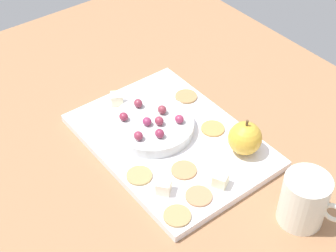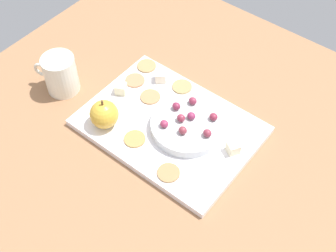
# 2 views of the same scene
# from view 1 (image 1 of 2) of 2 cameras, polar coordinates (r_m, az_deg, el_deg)

# --- Properties ---
(table) EXTENTS (1.13, 0.97, 0.05)m
(table) POSITION_cam_1_polar(r_m,az_deg,el_deg) (1.07, -1.34, -1.42)
(table) COLOR #996B48
(table) RESTS_ON ground
(platter) EXTENTS (0.39, 0.28, 0.02)m
(platter) POSITION_cam_1_polar(r_m,az_deg,el_deg) (1.02, 0.19, -1.71)
(platter) COLOR white
(platter) RESTS_ON table
(serving_dish) EXTENTS (0.17, 0.17, 0.02)m
(serving_dish) POSITION_cam_1_polar(r_m,az_deg,el_deg) (1.02, -1.76, 0.03)
(serving_dish) COLOR silver
(serving_dish) RESTS_ON platter
(apple_whole) EXTENTS (0.07, 0.07, 0.07)m
(apple_whole) POSITION_cam_1_polar(r_m,az_deg,el_deg) (0.97, 8.67, -1.36)
(apple_whole) COLOR gold
(apple_whole) RESTS_ON platter
(apple_stem) EXTENTS (0.01, 0.01, 0.01)m
(apple_stem) POSITION_cam_1_polar(r_m,az_deg,el_deg) (0.95, 8.91, 0.34)
(apple_stem) COLOR brown
(apple_stem) RESTS_ON apple_whole
(cheese_cube_0) EXTENTS (0.03, 0.03, 0.03)m
(cheese_cube_0) POSITION_cam_1_polar(r_m,az_deg,el_deg) (0.92, 5.93, -6.06)
(cheese_cube_0) COLOR #EFE9BE
(cheese_cube_0) RESTS_ON platter
(cheese_cube_1) EXTENTS (0.03, 0.03, 0.03)m
(cheese_cube_1) POSITION_cam_1_polar(r_m,az_deg,el_deg) (1.09, -5.79, 3.07)
(cheese_cube_1) COLOR #F9EDBF
(cheese_cube_1) RESTS_ON platter
(cheese_cube_2) EXTENTS (0.04, 0.04, 0.03)m
(cheese_cube_2) POSITION_cam_1_polar(r_m,az_deg,el_deg) (0.91, -0.50, -6.85)
(cheese_cube_2) COLOR #F9EBCC
(cheese_cube_2) RESTS_ON platter
(cracker_0) EXTENTS (0.05, 0.05, 0.00)m
(cracker_0) POSITION_cam_1_polar(r_m,az_deg,el_deg) (1.03, 5.07, -0.29)
(cracker_0) COLOR tan
(cracker_0) RESTS_ON platter
(cracker_1) EXTENTS (0.05, 0.05, 0.00)m
(cracker_1) POSITION_cam_1_polar(r_m,az_deg,el_deg) (1.11, 2.06, 3.35)
(cracker_1) COLOR #A88050
(cracker_1) RESTS_ON platter
(cracker_2) EXTENTS (0.05, 0.05, 0.00)m
(cracker_2) POSITION_cam_1_polar(r_m,az_deg,el_deg) (0.91, 3.49, -7.90)
(cracker_2) COLOR tan
(cracker_2) RESTS_ON platter
(cracker_3) EXTENTS (0.05, 0.05, 0.00)m
(cracker_3) POSITION_cam_1_polar(r_m,az_deg,el_deg) (0.94, -3.25, -5.61)
(cracker_3) COLOR tan
(cracker_3) RESTS_ON platter
(cracker_4) EXTENTS (0.05, 0.05, 0.00)m
(cracker_4) POSITION_cam_1_polar(r_m,az_deg,el_deg) (0.95, 1.81, -5.00)
(cracker_4) COLOR tan
(cracker_4) RESTS_ON platter
(cracker_5) EXTENTS (0.05, 0.05, 0.00)m
(cracker_5) POSITION_cam_1_polar(r_m,az_deg,el_deg) (0.88, 1.04, -10.09)
(cracker_5) COLOR tan
(cracker_5) RESTS_ON platter
(grape_0) EXTENTS (0.02, 0.02, 0.02)m
(grape_0) POSITION_cam_1_polar(r_m,az_deg,el_deg) (1.03, -0.68, 1.87)
(grape_0) COLOR #8B3642
(grape_0) RESTS_ON serving_dish
(grape_1) EXTENTS (0.02, 0.02, 0.02)m
(grape_1) POSITION_cam_1_polar(r_m,az_deg,el_deg) (1.01, 1.28, 0.79)
(grape_1) COLOR #9A3152
(grape_1) RESTS_ON serving_dish
(grape_2) EXTENTS (0.02, 0.02, 0.02)m
(grape_2) POSITION_cam_1_polar(r_m,az_deg,el_deg) (1.00, -2.38, 0.51)
(grape_2) COLOR #8D2E54
(grape_2) RESTS_ON serving_dish
(grape_3) EXTENTS (0.02, 0.02, 0.02)m
(grape_3) POSITION_cam_1_polar(r_m,az_deg,el_deg) (1.05, -3.38, 2.58)
(grape_3) COLOR #8B3345
(grape_3) RESTS_ON serving_dish
(grape_4) EXTENTS (0.02, 0.02, 0.02)m
(grape_4) POSITION_cam_1_polar(r_m,az_deg,el_deg) (0.97, -3.36, -1.11)
(grape_4) COLOR #8C2E46
(grape_4) RESTS_ON serving_dish
(grape_5) EXTENTS (0.02, 0.02, 0.02)m
(grape_5) POSITION_cam_1_polar(r_m,az_deg,el_deg) (1.00, -1.00, 0.59)
(grape_5) COLOR #902F44
(grape_5) RESTS_ON serving_dish
(grape_6) EXTENTS (0.02, 0.02, 0.02)m
(grape_6) POSITION_cam_1_polar(r_m,az_deg,el_deg) (1.02, -5.02, 1.07)
(grape_6) COLOR maroon
(grape_6) RESTS_ON serving_dish
(grape_7) EXTENTS (0.02, 0.02, 0.02)m
(grape_7) POSITION_cam_1_polar(r_m,az_deg,el_deg) (0.97, -0.96, -0.84)
(grape_7) COLOR #892A47
(grape_7) RESTS_ON serving_dish
(cup) EXTENTS (0.11, 0.08, 0.10)m
(cup) POSITION_cam_1_polar(r_m,az_deg,el_deg) (0.89, 15.12, -8.07)
(cup) COLOR white
(cup) RESTS_ON table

